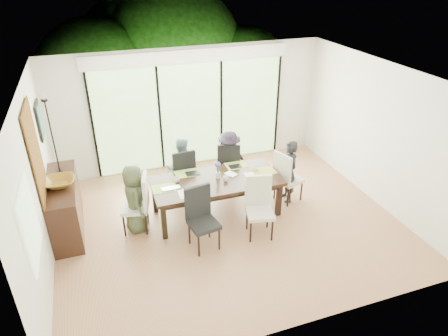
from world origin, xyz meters
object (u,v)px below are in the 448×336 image
object	(u,v)px
chair_right_end	(289,176)
cup_a	(177,180)
person_far_left	(181,168)
bowl	(59,182)
table_top	(216,181)
chair_left_end	(134,203)
cup_b	(226,179)
chair_far_left	(181,172)
sideboard	(65,206)
chair_far_right	(229,164)
chair_near_left	(204,220)
chair_near_right	(260,209)
person_far_right	(229,160)
person_right_end	(289,172)
vase	(218,175)
cup_c	(255,168)
person_left_end	(135,199)
laptop	(171,190)

from	to	relation	value
chair_right_end	cup_a	distance (m)	2.22
person_far_left	bowl	size ratio (longest dim) A/B	2.52
table_top	chair_left_end	size ratio (longest dim) A/B	2.18
table_top	person_far_left	distance (m)	0.95
chair_right_end	cup_b	bearing A→B (deg)	76.20
chair_far_left	sideboard	world-z (taller)	chair_far_left
chair_far_left	person_far_left	size ratio (longest dim) A/B	0.85
chair_far_right	chair_near_left	bearing A→B (deg)	78.66
cup_a	chair_near_right	bearing A→B (deg)	-40.36
chair_right_end	person_far_left	size ratio (longest dim) A/B	0.85
chair_near_left	bowl	bearing A→B (deg)	141.90
chair_far_left	chair_far_right	bearing A→B (deg)	175.87
cup_a	bowl	xyz separation A→B (m)	(-1.94, 0.16, 0.23)
person_far_left	person_far_right	bearing A→B (deg)	-171.91
person_right_end	person_far_left	world-z (taller)	same
table_top	cup_a	distance (m)	0.72
table_top	cup_b	bearing A→B (deg)	-33.69
vase	sideboard	world-z (taller)	sideboard
table_top	cup_c	size ratio (longest dim) A/B	19.35
chair_far_left	vase	bearing A→B (deg)	117.88
chair_right_end	person_left_end	world-z (taller)	person_left_end
person_right_end	person_far_right	xyz separation A→B (m)	(-0.93, 0.83, 0.00)
chair_right_end	person_right_end	distance (m)	0.10
cup_b	cup_a	bearing A→B (deg)	163.61
chair_left_end	cup_b	bearing A→B (deg)	99.73
table_top	bowl	distance (m)	2.68
chair_far_right	laptop	size ratio (longest dim) A/B	3.33
table_top	sideboard	xyz separation A→B (m)	(-2.64, 0.41, -0.23)
chair_far_right	cup_a	xyz separation A→B (m)	(-1.25, -0.70, 0.24)
chair_far_left	chair_left_end	bearing A→B (deg)	34.87
person_left_end	cup_c	xyz separation A→B (m)	(2.28, 0.10, 0.15)
chair_left_end	cup_c	xyz separation A→B (m)	(2.30, 0.10, 0.24)
chair_far_left	chair_near_right	xyz separation A→B (m)	(0.95, -1.72, 0.00)
chair_right_end	laptop	size ratio (longest dim) A/B	3.33
chair_near_right	cup_c	size ratio (longest dim) A/B	8.87
person_left_end	chair_left_end	bearing A→B (deg)	89.31
chair_left_end	chair_near_right	size ratio (longest dim) A/B	1.00
chair_right_end	chair_near_left	distance (m)	2.18
person_right_end	sideboard	size ratio (longest dim) A/B	0.75
chair_near_right	bowl	distance (m)	3.39
table_top	sideboard	world-z (taller)	sideboard
person_far_left	cup_c	size ratio (longest dim) A/B	10.40
table_top	chair_right_end	size ratio (longest dim) A/B	2.18
chair_far_left	person_far_left	xyz separation A→B (m)	(0.00, -0.02, 0.09)
chair_near_left	cup_b	world-z (taller)	chair_near_left
cup_c	cup_a	bearing A→B (deg)	178.09
chair_right_end	table_top	bearing A→B (deg)	71.96
chair_right_end	chair_near_left	bearing A→B (deg)	95.47
sideboard	chair_far_left	bearing A→B (deg)	11.34
person_left_end	laptop	size ratio (longest dim) A/B	3.91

